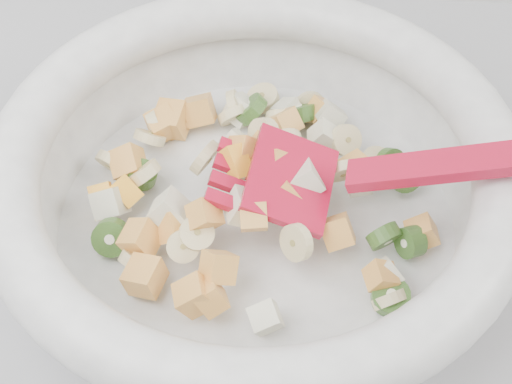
{
  "coord_description": "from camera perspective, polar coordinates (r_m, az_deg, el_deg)",
  "views": [
    {
      "loc": [
        0.09,
        1.08,
        1.36
      ],
      "look_at": [
        0.07,
        1.43,
        0.95
      ],
      "focal_mm": 55.0,
      "sensor_mm": 36.0,
      "label": 1
    }
  ],
  "objects": [
    {
      "name": "mixing_bowl",
      "position": [
        0.54,
        0.04,
        0.66
      ],
      "size": [
        0.46,
        0.37,
        0.16
      ],
      "color": "white",
      "rests_on": "counter"
    }
  ]
}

